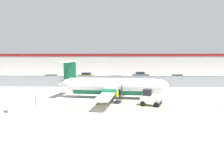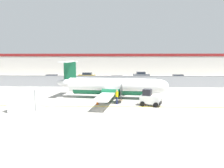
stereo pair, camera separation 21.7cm
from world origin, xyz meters
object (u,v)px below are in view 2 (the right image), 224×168
Objects in this scene: traffic_cone_far_left at (144,102)px; commuter_airplane at (114,86)px; baggage_tug at (150,98)px; parked_car_4 at (177,78)px; parked_car_0 at (52,78)px; parked_car_1 at (87,76)px; ground_crew_worker at (117,96)px; traffic_cone_far_right at (121,98)px; cargo_container at (23,100)px; traffic_cone_near_right at (151,93)px; traffic_cone_near_left at (97,102)px; parked_car_3 at (141,75)px; parked_car_2 at (117,79)px.

commuter_airplane is at bearing 134.78° from traffic_cone_far_left.
parked_car_4 is (9.23, 23.89, 0.04)m from baggage_tug.
parked_car_0 and parked_car_1 have the same top height.
baggage_tug is at bearing -47.20° from parked_car_0.
ground_crew_worker is 2.66× the size of traffic_cone_far_right.
traffic_cone_near_right is (14.35, 9.94, -0.79)m from cargo_container.
parked_car_3 is at bearing 75.64° from traffic_cone_near_left.
parked_car_1 is (-5.58, 28.59, 0.58)m from traffic_cone_near_left.
parked_car_1 and parked_car_2 have the same top height.
baggage_tug is 7.15m from traffic_cone_near_right.
parked_car_3 reaches higher than traffic_cone_far_left.
commuter_airplane reaches higher than traffic_cone_far_left.
ground_crew_worker is (-3.71, 0.84, 0.10)m from baggage_tug.
commuter_airplane reaches higher than ground_crew_worker.
traffic_cone_far_left is at bearing -105.04° from traffic_cone_near_right.
traffic_cone_far_right is 0.15× the size of parked_car_0.
parked_car_0 is (-14.06, 18.52, -0.71)m from commuter_airplane.
parked_car_3 is (5.83, 31.31, -0.06)m from ground_crew_worker.
traffic_cone_near_left is at bearing 27.46° from cargo_container.
traffic_cone_far_left is 3.56m from traffic_cone_far_right.
traffic_cone_near_right is at bearing 42.52° from traffic_cone_far_right.
parked_car_1 is at bearing 89.24° from cargo_container.
traffic_cone_near_left is 27.93m from parked_car_4.
baggage_tug is at bearing 14.57° from cargo_container.
traffic_cone_near_right is at bearing 68.43° from parked_car_4.
traffic_cone_near_right and traffic_cone_far_right have the same top height.
parked_car_1 reaches higher than traffic_cone_near_right.
parked_car_1 is at bearing 47.03° from parked_car_0.
baggage_tug is 1.04× the size of cargo_container.
parked_car_1 is (6.68, 6.19, 0.00)m from parked_car_0.
commuter_airplane is at bearing 59.43° from parked_car_4.
cargo_container is (-13.16, -2.91, 0.24)m from baggage_tug.
parked_car_1 reaches higher than traffic_cone_far_right.
commuter_airplane is 3.61m from ground_crew_worker.
parked_car_0 is at bearing 134.17° from commuter_airplane.
traffic_cone_near_right is at bearing 122.33° from parked_car_1.
ground_crew_worker is 2.66× the size of traffic_cone_near_left.
traffic_cone_near_right is 0.15× the size of parked_car_1.
traffic_cone_far_left is 25.19m from parked_car_4.
baggage_tug is at bearing 113.97° from parked_car_1.
cargo_container is at bearing -116.69° from parked_car_3.
ground_crew_worker and parked_car_3 have the same top height.
parked_car_0 is at bearing 122.76° from ground_crew_worker.
cargo_container is 0.58× the size of parked_car_2.
parked_car_2 is 0.99× the size of parked_car_4.
cargo_container is (-9.45, -3.76, 0.15)m from ground_crew_worker.
traffic_cone_far_right is at bearing -137.48° from traffic_cone_near_right.
traffic_cone_far_left is 31.60m from parked_car_3.
parked_car_0 and parked_car_2 have the same top height.
commuter_airplane is at bearing 153.27° from baggage_tug.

